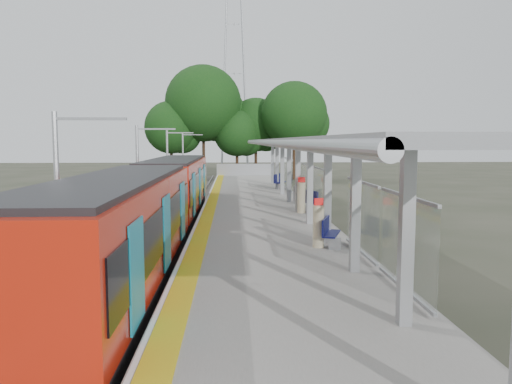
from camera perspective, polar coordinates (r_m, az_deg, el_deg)
trackbed at (r=27.84m, az=-9.20°, el=-3.44°), size 3.00×70.00×0.24m
platform at (r=27.63m, az=0.10°, el=-2.64°), size 6.00×50.00×1.00m
tactile_strip at (r=27.55m, az=-5.20°, el=-1.61°), size 0.60×50.00×0.02m
end_fence at (r=52.35m, az=-1.23°, el=2.59°), size 6.00×0.10×1.20m
train at (r=21.01m, az=-11.34°, el=-1.17°), size 2.74×27.60×3.62m
canopy at (r=23.67m, az=4.46°, el=4.91°), size 3.27×38.00×3.66m
pylon at (r=81.58m, az=-2.51°, el=16.03°), size 8.00×4.00×38.00m
tree_cluster at (r=60.77m, az=-2.78°, el=8.78°), size 21.67×10.51×13.69m
catenary_masts at (r=26.80m, az=-13.19°, el=2.13°), size 2.08×48.16×5.40m
bench_near at (r=17.18m, az=8.33°, el=-4.46°), size 0.90×1.52×0.99m
bench_mid at (r=25.19m, az=6.32°, el=-0.99°), size 1.13×1.72×1.13m
bench_far at (r=37.51m, az=2.60°, el=1.27°), size 1.06×1.71×1.12m
info_pillar_near at (r=16.95m, az=7.14°, el=-3.89°), size 0.38×0.38×1.67m
info_pillar_far at (r=24.97m, az=5.21°, el=-0.62°), size 0.40×0.40×1.79m
litter_bin at (r=28.52m, az=4.78°, el=-0.33°), size 0.60×0.60×1.03m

